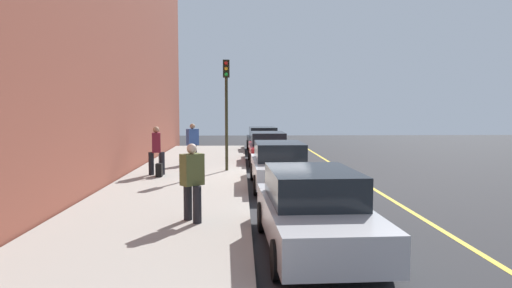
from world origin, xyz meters
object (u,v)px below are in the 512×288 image
pedestrian_blue_coat (193,142)px  parked_car_black (263,139)px  parked_car_red (268,148)px  parked_car_white (280,165)px  pedestrian_olive_coat (192,180)px  pedestrian_burgundy_coat (156,149)px  rolling_suitcase (159,170)px  traffic_light_pole (226,96)px  parked_car_silver (313,210)px

pedestrian_blue_coat → parked_car_black: bearing=154.1°
parked_car_red → parked_car_white: bearing=-0.1°
parked_car_black → pedestrian_olive_coat: pedestrian_olive_coat is taller
parked_car_black → pedestrian_olive_coat: 17.98m
parked_car_red → pedestrian_burgundy_coat: (4.68, -4.54, 0.37)m
pedestrian_burgundy_coat → pedestrian_olive_coat: bearing=16.6°
parked_car_black → rolling_suitcase: parked_car_black is taller
parked_car_white → rolling_suitcase: (-1.40, -4.35, -0.36)m
traffic_light_pole → pedestrian_blue_coat: bearing=-144.0°
pedestrian_olive_coat → pedestrian_burgundy_coat: 7.44m
parked_car_black → pedestrian_blue_coat: size_ratio=2.48×
pedestrian_blue_coat → traffic_light_pole: 3.42m
parked_car_black → pedestrian_olive_coat: bearing=-7.8°
parked_car_red → parked_car_white: same height
parked_car_white → parked_car_silver: same height
parked_car_white → rolling_suitcase: 4.58m
parked_car_white → parked_car_silver: (6.83, 0.05, -0.00)m
parked_car_red → parked_car_black: bearing=179.6°
parked_car_black → pedestrian_blue_coat: (7.36, -3.57, 0.37)m
pedestrian_burgundy_coat → parked_car_white: bearing=67.1°
rolling_suitcase → pedestrian_olive_coat: bearing=16.4°
parked_car_red → parked_car_silver: same height
pedestrian_olive_coat → rolling_suitcase: size_ratio=2.05×
pedestrian_olive_coat → rolling_suitcase: pedestrian_olive_coat is taller
parked_car_red → rolling_suitcase: size_ratio=5.61×
parked_car_silver → parked_car_white: bearing=-179.6°
pedestrian_blue_coat → rolling_suitcase: (3.83, -0.83, -0.73)m
parked_car_silver → pedestrian_burgundy_coat: bearing=-152.3°
parked_car_white → pedestrian_blue_coat: size_ratio=2.54×
parked_car_red → parked_car_silver: (13.43, 0.04, -0.00)m
pedestrian_burgundy_coat → traffic_light_pole: traffic_light_pole is taller
parked_car_silver → parked_car_black: bearing=-180.0°
pedestrian_olive_coat → traffic_light_pole: bearing=176.5°
parked_car_red → rolling_suitcase: bearing=-40.0°
pedestrian_blue_coat → traffic_light_pole: size_ratio=0.41×
pedestrian_burgundy_coat → traffic_light_pole: (-1.10, 2.63, 2.03)m
pedestrian_olive_coat → pedestrian_burgundy_coat: size_ratio=0.95×
pedestrian_blue_coat → rolling_suitcase: bearing=-12.2°
parked_car_black → traffic_light_pole: size_ratio=1.02×
parked_car_silver → pedestrian_olive_coat: (-1.61, -2.46, 0.33)m
parked_car_white → pedestrian_burgundy_coat: bearing=-112.9°
parked_car_silver → traffic_light_pole: traffic_light_pole is taller
rolling_suitcase → pedestrian_burgundy_coat: bearing=-160.2°
parked_car_black → parked_car_white: bearing=-0.2°
parked_car_white → parked_car_silver: bearing=0.4°
parked_car_silver → pedestrian_burgundy_coat: (-8.74, -4.58, 0.37)m
parked_car_black → parked_car_white: (12.59, -0.05, 0.00)m
parked_car_red → parked_car_white: (6.60, -0.01, -0.00)m
parked_car_black → parked_car_silver: same height
parked_car_white → pedestrian_blue_coat: 6.32m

